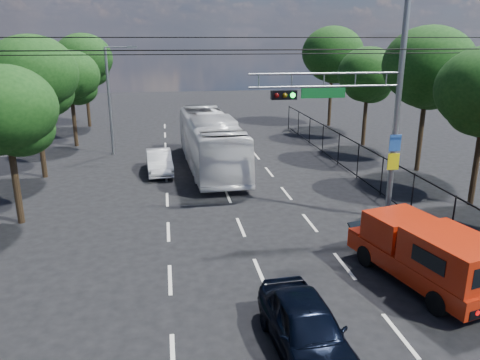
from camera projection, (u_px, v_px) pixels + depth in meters
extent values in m
plane|color=black|center=(291.00, 347.00, 11.99)|extent=(120.00, 120.00, 0.00)
cube|color=beige|center=(173.00, 359.00, 11.54)|extent=(0.12, 2.00, 0.01)
cube|color=beige|center=(170.00, 279.00, 15.31)|extent=(0.12, 2.00, 0.01)
cube|color=beige|center=(168.00, 231.00, 19.09)|extent=(0.12, 2.00, 0.01)
cube|color=beige|center=(167.00, 199.00, 22.87)|extent=(0.12, 2.00, 0.01)
cube|color=beige|center=(166.00, 176.00, 26.64)|extent=(0.12, 2.00, 0.01)
cube|color=beige|center=(166.00, 159.00, 30.42)|extent=(0.12, 2.00, 0.01)
cube|color=beige|center=(165.00, 146.00, 34.20)|extent=(0.12, 2.00, 0.01)
cube|color=beige|center=(165.00, 135.00, 37.98)|extent=(0.12, 2.00, 0.01)
cube|color=beige|center=(165.00, 126.00, 41.75)|extent=(0.12, 2.00, 0.01)
cube|color=beige|center=(291.00, 346.00, 11.99)|extent=(0.12, 2.00, 0.01)
cube|color=beige|center=(260.00, 272.00, 15.77)|extent=(0.12, 2.00, 0.01)
cube|color=beige|center=(241.00, 227.00, 19.55)|extent=(0.12, 2.00, 0.01)
cube|color=beige|center=(228.00, 196.00, 23.32)|extent=(0.12, 2.00, 0.01)
cube|color=beige|center=(219.00, 174.00, 27.10)|extent=(0.12, 2.00, 0.01)
cube|color=beige|center=(212.00, 157.00, 30.88)|extent=(0.12, 2.00, 0.01)
cube|color=beige|center=(206.00, 144.00, 34.65)|extent=(0.12, 2.00, 0.01)
cube|color=beige|center=(202.00, 134.00, 38.43)|extent=(0.12, 2.00, 0.01)
cube|color=beige|center=(198.00, 125.00, 42.21)|extent=(0.12, 2.00, 0.01)
cube|color=beige|center=(400.00, 335.00, 12.45)|extent=(0.12, 2.00, 0.01)
cube|color=beige|center=(344.00, 266.00, 16.22)|extent=(0.12, 2.00, 0.01)
cube|color=beige|center=(310.00, 223.00, 20.00)|extent=(0.12, 2.00, 0.01)
cube|color=beige|center=(286.00, 193.00, 23.78)|extent=(0.12, 2.00, 0.01)
cube|color=beige|center=(269.00, 172.00, 27.55)|extent=(0.12, 2.00, 0.01)
cube|color=beige|center=(256.00, 156.00, 31.33)|extent=(0.12, 2.00, 0.01)
cube|color=beige|center=(246.00, 143.00, 35.11)|extent=(0.12, 2.00, 0.01)
cube|color=beige|center=(238.00, 133.00, 38.89)|extent=(0.12, 2.00, 0.01)
cube|color=beige|center=(231.00, 124.00, 42.66)|extent=(0.12, 2.00, 0.01)
cylinder|color=slate|center=(397.00, 110.00, 19.14)|extent=(0.24, 0.24, 9.50)
cylinder|color=slate|center=(327.00, 73.00, 18.24)|extent=(6.20, 0.08, 0.08)
cylinder|color=slate|center=(326.00, 86.00, 18.38)|extent=(6.20, 0.08, 0.08)
cube|color=black|center=(284.00, 95.00, 18.21)|extent=(1.00, 0.28, 0.35)
sphere|color=#3F0505|center=(277.00, 96.00, 18.02)|extent=(0.20, 0.20, 0.20)
sphere|color=#4C3805|center=(285.00, 95.00, 18.07)|extent=(0.20, 0.20, 0.20)
sphere|color=#0CE533|center=(293.00, 95.00, 18.12)|extent=(0.20, 0.20, 0.20)
cube|color=#0C5520|center=(323.00, 93.00, 18.44)|extent=(1.80, 0.05, 0.40)
cube|color=#224EA2|center=(395.00, 143.00, 19.40)|extent=(0.50, 0.04, 0.70)
cube|color=#D5C90B|center=(393.00, 162.00, 19.64)|extent=(0.50, 0.04, 0.70)
cylinder|color=slate|center=(386.00, 79.00, 18.69)|extent=(0.05, 0.05, 0.50)
cylinder|color=slate|center=(355.00, 80.00, 18.49)|extent=(0.05, 0.05, 0.50)
cylinder|color=slate|center=(324.00, 80.00, 18.29)|extent=(0.05, 0.05, 0.50)
cylinder|color=slate|center=(292.00, 80.00, 18.10)|extent=(0.05, 0.05, 0.50)
cylinder|color=slate|center=(259.00, 81.00, 17.90)|extent=(0.05, 0.05, 0.50)
cylinder|color=slate|center=(109.00, 102.00, 30.76)|extent=(0.18, 0.18, 7.00)
cylinder|color=slate|center=(118.00, 47.00, 29.86)|extent=(1.60, 0.09, 0.09)
cube|color=slate|center=(132.00, 47.00, 29.99)|extent=(0.60, 0.22, 0.15)
cylinder|color=black|center=(250.00, 50.00, 15.55)|extent=(22.00, 0.04, 0.04)
cylinder|color=black|center=(235.00, 37.00, 18.74)|extent=(22.00, 0.04, 0.04)
cylinder|color=black|center=(230.00, 54.00, 20.36)|extent=(22.00, 0.04, 0.04)
cube|color=black|center=(375.00, 153.00, 23.91)|extent=(0.04, 34.00, 0.06)
cube|color=black|center=(372.00, 186.00, 24.43)|extent=(0.04, 34.00, 0.06)
cylinder|color=black|center=(453.00, 221.00, 17.57)|extent=(0.06, 0.06, 2.00)
cylinder|color=black|center=(412.00, 195.00, 20.41)|extent=(0.06, 0.06, 2.00)
cylinder|color=black|center=(382.00, 176.00, 23.24)|extent=(0.06, 0.06, 2.00)
cylinder|color=black|center=(358.00, 161.00, 26.07)|extent=(0.06, 0.06, 2.00)
cylinder|color=black|center=(339.00, 149.00, 28.91)|extent=(0.06, 0.06, 2.00)
cylinder|color=black|center=(323.00, 139.00, 31.74)|extent=(0.06, 0.06, 2.00)
cylinder|color=black|center=(310.00, 131.00, 34.57)|extent=(0.06, 0.06, 2.00)
cylinder|color=black|center=(298.00, 124.00, 37.40)|extent=(0.06, 0.06, 2.00)
cylinder|color=black|center=(289.00, 117.00, 40.24)|extent=(0.06, 0.06, 2.00)
cylinder|color=black|center=(476.00, 162.00, 21.58)|extent=(0.28, 0.28, 4.20)
ellipsoid|color=black|center=(480.00, 111.00, 20.63)|extent=(2.85, 2.85, 2.28)
cylinder|color=black|center=(421.00, 131.00, 27.25)|extent=(0.28, 0.28, 4.76)
ellipsoid|color=black|center=(429.00, 65.00, 26.16)|extent=(5.10, 5.10, 4.33)
ellipsoid|color=black|center=(430.00, 86.00, 26.85)|extent=(3.40, 3.40, 2.72)
ellipsoid|color=black|center=(423.00, 84.00, 26.21)|extent=(3.23, 3.23, 2.58)
cylinder|color=black|center=(365.00, 118.00, 33.91)|extent=(0.28, 0.28, 4.03)
ellipsoid|color=black|center=(368.00, 73.00, 32.98)|extent=(4.32, 4.32, 3.67)
ellipsoid|color=black|center=(371.00, 87.00, 33.62)|extent=(2.88, 2.88, 2.30)
ellipsoid|color=black|center=(364.00, 86.00, 32.99)|extent=(2.74, 2.74, 2.19)
cylinder|color=black|center=(330.00, 98.00, 41.36)|extent=(0.28, 0.28, 4.93)
ellipsoid|color=black|center=(333.00, 53.00, 40.23)|extent=(5.28, 5.28, 4.49)
ellipsoid|color=black|center=(335.00, 67.00, 40.93)|extent=(3.52, 3.52, 2.82)
ellipsoid|color=black|center=(329.00, 66.00, 40.30)|extent=(3.34, 3.34, 2.68)
cylinder|color=black|center=(16.00, 180.00, 19.48)|extent=(0.28, 0.28, 3.81)
ellipsoid|color=black|center=(5.00, 108.00, 18.61)|extent=(4.08, 4.08, 3.47)
ellipsoid|color=black|center=(21.00, 130.00, 19.23)|extent=(2.72, 2.72, 2.18)
cylinder|color=black|center=(41.00, 138.00, 25.91)|extent=(0.28, 0.28, 4.48)
ellipsoid|color=black|center=(32.00, 73.00, 24.88)|extent=(4.80, 4.80, 4.08)
ellipsoid|color=black|center=(44.00, 94.00, 25.55)|extent=(3.20, 3.20, 2.56)
ellipsoid|color=black|center=(27.00, 92.00, 24.92)|extent=(3.04, 3.04, 2.43)
cylinder|color=black|center=(74.00, 119.00, 33.60)|extent=(0.28, 0.28, 3.92)
ellipsoid|color=black|center=(70.00, 76.00, 32.70)|extent=(4.20, 4.20, 3.57)
ellipsoid|color=black|center=(78.00, 89.00, 33.33)|extent=(2.80, 2.80, 2.24)
ellipsoid|color=black|center=(65.00, 88.00, 32.71)|extent=(2.66, 2.66, 2.13)
cylinder|color=black|center=(87.00, 100.00, 41.03)|extent=(0.28, 0.28, 4.59)
ellipsoid|color=black|center=(83.00, 58.00, 39.97)|extent=(4.92, 4.92, 4.18)
ellipsoid|color=black|center=(90.00, 72.00, 40.65)|extent=(3.28, 3.28, 2.62)
ellipsoid|color=black|center=(80.00, 70.00, 40.02)|extent=(3.12, 3.12, 2.49)
cylinder|color=black|center=(367.00, 256.00, 16.15)|extent=(0.44, 0.78, 0.74)
cylinder|color=black|center=(407.00, 247.00, 16.81)|extent=(0.44, 0.78, 0.74)
cylinder|color=black|center=(438.00, 303.00, 13.27)|extent=(0.44, 0.78, 0.74)
cube|color=#991B08|center=(422.00, 264.00, 14.96)|extent=(3.18, 5.58, 0.59)
cube|color=#991B08|center=(375.00, 234.00, 17.02)|extent=(2.03, 1.02, 0.58)
cube|color=black|center=(371.00, 225.00, 17.19)|extent=(1.84, 0.83, 0.32)
cube|color=#991B08|center=(399.00, 228.00, 15.80)|extent=(2.22, 2.03, 1.00)
cube|color=black|center=(415.00, 236.00, 15.09)|extent=(1.60, 0.43, 0.58)
cube|color=#991B08|center=(454.00, 255.00, 13.69)|extent=(2.53, 3.07, 1.10)
cube|color=black|center=(479.00, 248.00, 14.05)|extent=(0.34, 1.24, 0.47)
cube|color=black|center=(428.00, 260.00, 13.32)|extent=(0.34, 1.24, 0.47)
imported|color=black|center=(306.00, 328.00, 11.56)|extent=(1.92, 4.29, 1.43)
imported|color=silver|center=(211.00, 142.00, 28.01)|extent=(3.24, 11.70, 3.23)
imported|color=silver|center=(159.00, 162.00, 27.25)|extent=(1.66, 4.09, 1.32)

